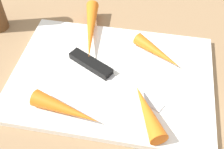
{
  "coord_description": "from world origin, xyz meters",
  "views": [
    {
      "loc": [
        0.06,
        -0.34,
        0.4
      ],
      "look_at": [
        0.0,
        0.0,
        0.01
      ],
      "focal_mm": 46.03,
      "sensor_mm": 36.0,
      "label": 1
    }
  ],
  "objects": [
    {
      "name": "carrot_longest",
      "position": [
        -0.06,
        0.1,
        0.03
      ],
      "size": [
        0.06,
        0.16,
        0.03
      ],
      "primitive_type": "cone",
      "rotation": [
        0.0,
        1.57,
        4.9
      ],
      "color": "orange",
      "rests_on": "cutting_board"
    },
    {
      "name": "cutting_board",
      "position": [
        0.0,
        0.0,
        0.01
      ],
      "size": [
        0.36,
        0.26,
        0.01
      ],
      "primitive_type": "cube",
      "color": "white",
      "rests_on": "ground_plane"
    },
    {
      "name": "carrot_shortest",
      "position": [
        0.07,
        -0.08,
        0.03
      ],
      "size": [
        0.07,
        0.11,
        0.03
      ],
      "primitive_type": "cone",
      "rotation": [
        0.0,
        1.57,
        2.02
      ],
      "color": "orange",
      "rests_on": "cutting_board"
    },
    {
      "name": "carrot_long",
      "position": [
        -0.06,
        -0.1,
        0.03
      ],
      "size": [
        0.12,
        0.05,
        0.03
      ],
      "primitive_type": "cone",
      "rotation": [
        0.0,
        1.57,
        6.05
      ],
      "color": "orange",
      "rests_on": "cutting_board"
    },
    {
      "name": "carrot_short",
      "position": [
        0.08,
        0.06,
        0.02
      ],
      "size": [
        0.1,
        0.08,
        0.02
      ],
      "primitive_type": "cone",
      "rotation": [
        0.0,
        1.57,
        5.65
      ],
      "color": "orange",
      "rests_on": "cutting_board"
    },
    {
      "name": "ground_plane",
      "position": [
        0.0,
        0.0,
        0.0
      ],
      "size": [
        1.4,
        1.4,
        0.0
      ],
      "primitive_type": "plane",
      "color": "#8C6D4C"
    },
    {
      "name": "knife",
      "position": [
        -0.03,
        0.01,
        0.02
      ],
      "size": [
        0.19,
        0.11,
        0.01
      ],
      "rotation": [
        0.0,
        0.0,
        5.79
      ],
      "color": "#B7B7BC",
      "rests_on": "cutting_board"
    }
  ]
}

